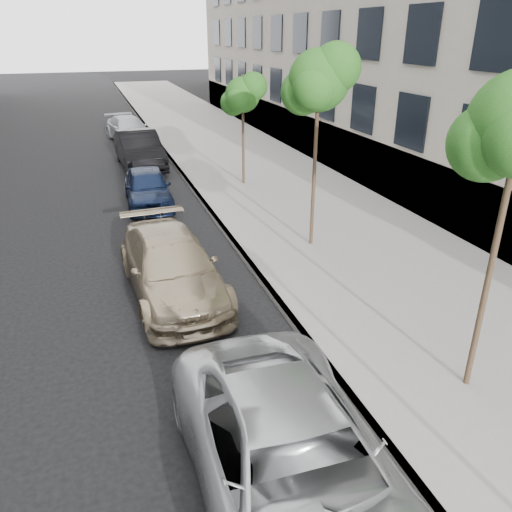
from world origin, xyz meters
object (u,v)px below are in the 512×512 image
minivan (294,466)px  sedan_blue (148,187)px  tree_mid (320,80)px  tree_far (243,95)px  suv (172,266)px  sedan_rear (129,129)px  sedan_black (139,150)px

minivan → sedan_blue: size_ratio=1.38×
tree_mid → tree_far: size_ratio=1.27×
sedan_blue → suv: bearing=-90.3°
suv → sedan_blue: suv is taller
suv → sedan_rear: (0.74, 18.51, -0.04)m
suv → sedan_black: bearing=84.3°
suv → sedan_rear: size_ratio=1.06×
tree_mid → sedan_rear: size_ratio=1.17×
minivan → tree_far: bearing=76.6°
sedan_rear → suv: bearing=-102.1°
tree_far → minivan: bearing=-104.8°
sedan_black → sedan_rear: sedan_black is taller
tree_mid → tree_far: tree_mid is taller
tree_mid → suv: size_ratio=1.10×
suv → sedan_black: (0.66, 12.37, 0.10)m
sedan_rear → minivan: bearing=-100.5°
tree_far → sedan_rear: size_ratio=0.92×
minivan → suv: bearing=95.6°
sedan_blue → sedan_rear: bearing=90.3°
suv → tree_far: bearing=59.5°
sedan_blue → sedan_black: size_ratio=0.79×
tree_mid → sedan_rear: tree_mid is taller
sedan_blue → sedan_rear: size_ratio=0.84×
minivan → sedan_black: 18.66m
minivan → sedan_black: sedan_black is taller
tree_mid → minivan: tree_mid is taller
sedan_rear → tree_far: bearing=-81.6°
sedan_black → sedan_rear: (0.09, 6.14, -0.14)m
minivan → sedan_rear: minivan is taller
tree_mid → sedan_rear: 17.82m
minivan → suv: 6.30m
sedan_blue → sedan_rear: 11.71m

